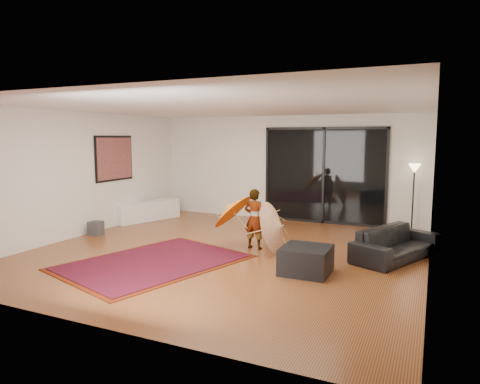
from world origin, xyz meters
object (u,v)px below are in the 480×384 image
Objects in this scene: ottoman at (306,260)px; child at (254,219)px; media_console at (147,211)px; sofa at (396,243)px.

child reaches higher than ottoman.
media_console is 0.94× the size of sofa.
child is (-2.56, -0.40, 0.31)m from sofa.
sofa is at bearing -168.44° from child.
media_console is 2.38× the size of ottoman.
media_console is 6.29m from sofa.
ottoman is at bearing -7.38° from media_console.
child reaches higher than media_console.
child is (3.64, -1.48, 0.34)m from media_console.
child is at bearing -2.49° from media_console.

